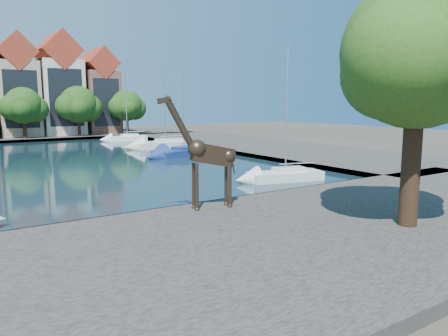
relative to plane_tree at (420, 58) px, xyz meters
The scene contains 17 objects.
ground 14.07m from the plane_tree, 130.22° to the left, with size 160.00×160.00×0.00m, color #38332B.
water_basin 34.72m from the plane_tree, 102.99° to the left, with size 38.00×50.00×0.08m, color black.
near_quay 10.82m from the plane_tree, 165.24° to the left, with size 50.00×14.00×0.50m, color #45413C.
far_quay 65.87m from the plane_tree, 96.68° to the left, with size 60.00×16.00×0.50m, color #45413C.
right_quay 38.04m from the plane_tree, 62.22° to the left, with size 14.00×52.00×0.50m, color #45413C.
plane_tree is the anchor object (origin of this frame).
townhouse_east_inner 65.24m from the plane_tree, 94.94° to the left, with size 5.94×9.18×15.79m.
townhouse_east_mid 65.00m from the plane_tree, 89.22° to the left, with size 6.43×9.18×16.65m.
townhouse_east_end 65.41m from the plane_tree, 83.52° to the left, with size 5.44×9.18×14.43m.
far_tree_mid_east 59.81m from the plane_tree, 95.30° to the left, with size 7.02×5.40×7.52m.
far_tree_east 59.60m from the plane_tree, 87.60° to the left, with size 7.54×5.80×7.84m.
far_tree_far_east 60.47m from the plane_tree, 80.01° to the left, with size 6.76×5.20×7.36m.
giraffe_statue 10.50m from the plane_tree, 127.47° to the left, with size 3.94×1.15×5.64m.
sailboat_right_a 15.44m from the plane_tree, 71.37° to the left, with size 5.84×3.28×9.81m.
sailboat_right_b 32.08m from the plane_tree, 79.71° to the left, with size 7.79×4.44×11.27m.
sailboat_right_c 40.30m from the plane_tree, 79.28° to the left, with size 7.61×3.26×10.90m.
sailboat_right_d 52.09m from the plane_tree, 82.14° to the left, with size 5.88×2.89×10.15m.
Camera 1 is at (-9.59, -19.96, 5.89)m, focal length 35.00 mm.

